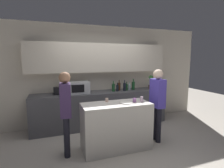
% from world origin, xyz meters
% --- Properties ---
extents(ground_plane, '(14.00, 14.00, 0.00)m').
position_xyz_m(ground_plane, '(0.00, 0.00, 0.00)').
color(ground_plane, beige).
extents(back_wall, '(6.40, 0.40, 2.70)m').
position_xyz_m(back_wall, '(0.00, 1.66, 1.54)').
color(back_wall, beige).
rests_on(back_wall, ground_plane).
extents(back_counter, '(3.60, 0.62, 0.93)m').
position_xyz_m(back_counter, '(0.00, 1.39, 0.46)').
color(back_counter, '#4C4C51').
rests_on(back_counter, ground_plane).
extents(kitchen_island, '(1.35, 0.59, 0.93)m').
position_xyz_m(kitchen_island, '(-0.09, 0.09, 0.47)').
color(kitchen_island, beige).
rests_on(kitchen_island, ground_plane).
extents(microwave, '(0.52, 0.39, 0.30)m').
position_xyz_m(microwave, '(-0.61, 1.42, 1.08)').
color(microwave, '#B7BABC').
rests_on(microwave, back_counter).
extents(toaster, '(0.26, 0.16, 0.18)m').
position_xyz_m(toaster, '(-1.09, 1.42, 1.02)').
color(toaster, black).
rests_on(toaster, back_counter).
extents(potted_plant, '(0.14, 0.14, 0.39)m').
position_xyz_m(potted_plant, '(1.51, 1.42, 1.13)').
color(potted_plant, brown).
rests_on(potted_plant, back_counter).
extents(bottle_0, '(0.08, 0.08, 0.28)m').
position_xyz_m(bottle_0, '(0.31, 1.35, 1.04)').
color(bottle_0, '#194723').
rests_on(bottle_0, back_counter).
extents(bottle_1, '(0.07, 0.07, 0.24)m').
position_xyz_m(bottle_1, '(0.42, 1.34, 1.02)').
color(bottle_1, black).
rests_on(bottle_1, back_counter).
extents(bottle_2, '(0.07, 0.07, 0.29)m').
position_xyz_m(bottle_2, '(0.51, 1.43, 1.04)').
color(bottle_2, '#472814').
rests_on(bottle_2, back_counter).
extents(bottle_3, '(0.07, 0.07, 0.30)m').
position_xyz_m(bottle_3, '(0.63, 1.33, 1.04)').
color(bottle_3, black).
rests_on(bottle_3, back_counter).
extents(bottle_4, '(0.07, 0.07, 0.24)m').
position_xyz_m(bottle_4, '(0.71, 1.37, 1.02)').
color(bottle_4, '#194723').
rests_on(bottle_4, back_counter).
extents(bottle_5, '(0.07, 0.07, 0.22)m').
position_xyz_m(bottle_5, '(0.83, 1.44, 1.01)').
color(bottle_5, silver).
rests_on(bottle_5, back_counter).
extents(bottle_6, '(0.09, 0.09, 0.31)m').
position_xyz_m(bottle_6, '(0.94, 1.42, 1.05)').
color(bottle_6, '#194723').
rests_on(bottle_6, back_counter).
extents(plate_on_island, '(0.26, 0.26, 0.01)m').
position_xyz_m(plate_on_island, '(0.11, 0.06, 0.94)').
color(plate_on_island, white).
rests_on(plate_on_island, kitchen_island).
extents(cup_0, '(0.06, 0.06, 0.10)m').
position_xyz_m(cup_0, '(0.45, 0.05, 0.99)').
color(cup_0, '#C3A8BE').
rests_on(cup_0, kitchen_island).
extents(cup_1, '(0.07, 0.07, 0.08)m').
position_xyz_m(cup_1, '(-0.22, 0.27, 0.97)').
color(cup_1, beige).
rests_on(cup_1, kitchen_island).
extents(cup_2, '(0.07, 0.07, 0.08)m').
position_xyz_m(cup_2, '(0.30, 0.06, 0.97)').
color(cup_2, '#A063AB').
rests_on(cup_2, kitchen_island).
extents(person_left, '(0.22, 0.35, 1.57)m').
position_xyz_m(person_left, '(-1.04, 0.17, 0.93)').
color(person_left, black).
rests_on(person_left, ground_plane).
extents(person_center, '(0.21, 0.34, 1.58)m').
position_xyz_m(person_center, '(0.87, 0.12, 0.93)').
color(person_center, black).
rests_on(person_center, ground_plane).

